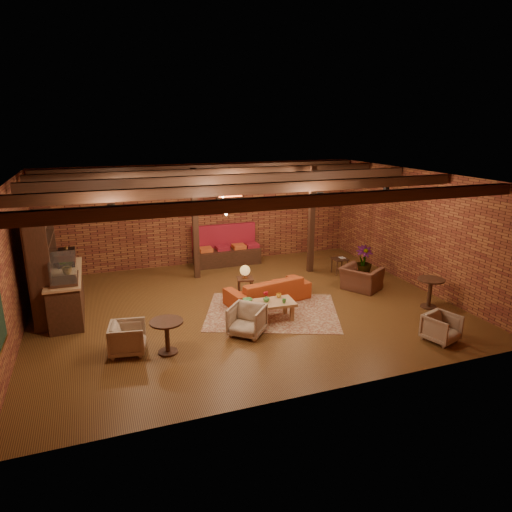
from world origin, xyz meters
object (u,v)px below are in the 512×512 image
object	(u,v)px
sofa	(268,290)
armchair_b	(247,319)
coffee_table	(266,304)
side_table_book	(340,259)
round_table_right	(430,288)
round_table_left	(167,331)
armchair_right	(361,275)
armchair_far	(442,327)
plant_tall	(366,231)
armchair_a	(128,337)
side_table_lamp	(245,273)

from	to	relation	value
sofa	armchair_b	distance (m)	1.96
coffee_table	side_table_book	bearing A→B (deg)	36.20
armchair_b	round_table_right	distance (m)	4.72
armchair_b	side_table_book	distance (m)	4.97
coffee_table	armchair_b	xyz separation A→B (m)	(-0.66, -0.56, -0.03)
round_table_left	side_table_book	world-z (taller)	round_table_left
sofa	round_table_left	bearing A→B (deg)	22.32
round_table_left	coffee_table	bearing A→B (deg)	18.39
sofa	round_table_left	distance (m)	3.41
sofa	armchair_right	world-z (taller)	armchair_right
coffee_table	armchair_far	size ratio (longest dim) A/B	2.02
sofa	plant_tall	xyz separation A→B (m)	(3.39, 0.90, 1.07)
armchair_a	round_table_right	xyz separation A→B (m)	(7.21, -0.13, 0.15)
side_table_lamp	armchair_right	size ratio (longest dim) A/B	0.87
sofa	plant_tall	distance (m)	3.67
armchair_far	armchair_a	bearing A→B (deg)	147.07
armchair_a	armchair_right	world-z (taller)	armchair_right
armchair_b	round_table_right	xyz separation A→B (m)	(4.72, -0.10, 0.14)
coffee_table	armchair_right	size ratio (longest dim) A/B	1.33
armchair_b	side_table_book	xyz separation A→B (m)	(3.97, 2.98, 0.08)
side_table_lamp	plant_tall	distance (m)	3.91
armchair_b	coffee_table	bearing A→B (deg)	81.05
armchair_a	armchair_right	distance (m)	6.49
side_table_book	sofa	bearing A→B (deg)	-154.49
sofa	armchair_right	xyz separation A→B (m)	(2.71, -0.06, 0.11)
armchair_right	plant_tall	bearing A→B (deg)	-66.46
plant_tall	armchair_far	bearing A→B (deg)	-100.49
round_table_right	armchair_right	bearing A→B (deg)	118.58
round_table_left	armchair_far	size ratio (longest dim) A/B	1.06
side_table_lamp	side_table_book	size ratio (longest dim) A/B	1.72
coffee_table	armchair_right	world-z (taller)	armchair_right
plant_tall	armchair_a	bearing A→B (deg)	-160.40
plant_tall	armchair_b	bearing A→B (deg)	-150.80
round_table_left	side_table_book	size ratio (longest dim) A/B	1.39
armchair_b	armchair_right	xyz separation A→B (m)	(3.82, 1.55, 0.07)
sofa	armchair_right	bearing A→B (deg)	167.95
side_table_lamp	armchair_a	bearing A→B (deg)	-146.04
sofa	armchair_b	size ratio (longest dim) A/B	3.00
sofa	armchair_b	xyz separation A→B (m)	(-1.11, -1.62, 0.04)
plant_tall	round_table_right	bearing A→B (deg)	-85.25
side_table_book	plant_tall	world-z (taller)	plant_tall
side_table_lamp	plant_tall	xyz separation A→B (m)	(3.82, 0.36, 0.73)
sofa	side_table_book	bearing A→B (deg)	-165.19
coffee_table	armchair_b	world-z (taller)	armchair_b
side_table_book	armchair_b	bearing A→B (deg)	-143.10
coffee_table	round_table_left	bearing A→B (deg)	-161.61
side_table_book	armchair_far	size ratio (longest dim) A/B	0.77
sofa	armchair_a	xyz separation A→B (m)	(-3.60, -1.59, 0.03)
armchair_right	plant_tall	world-z (taller)	plant_tall
sofa	armchair_far	xyz separation A→B (m)	(2.62, -3.28, 0.01)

